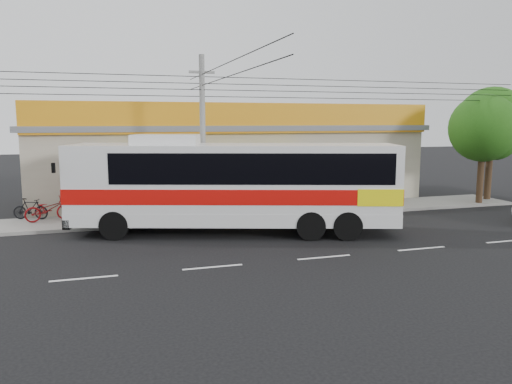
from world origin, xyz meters
TOP-DOWN VIEW (x-y plane):
  - ground at (0.00, 0.00)m, footprint 120.00×120.00m
  - sidewalk at (0.00, 6.00)m, footprint 30.00×3.20m
  - lane_markings at (0.00, -2.50)m, footprint 50.00×0.12m
  - storefront_building at (-0.01, 11.54)m, footprint 22.60×9.20m
  - coach_bus at (-1.84, 2.12)m, footprint 13.82×6.93m
  - motorbike_red at (-9.78, 6.54)m, footprint 2.24×1.34m
  - motorbike_dark at (-10.63, 7.16)m, footprint 1.74×1.03m
  - utility_pole at (-2.94, 4.20)m, footprint 34.00×14.00m
  - tree_near at (13.20, 4.84)m, footprint 3.77×3.77m
  - tree_far at (14.61, 5.77)m, footprint 4.05×4.05m

SIDE VIEW (x-z plane):
  - ground at x=0.00m, z-range 0.00..0.00m
  - lane_markings at x=0.00m, z-range -0.01..0.01m
  - sidewalk at x=0.00m, z-range 0.00..0.15m
  - motorbike_dark at x=-10.63m, z-range 0.15..1.16m
  - motorbike_red at x=-9.78m, z-range 0.15..1.26m
  - coach_bus at x=-1.84m, z-range 0.15..4.34m
  - storefront_building at x=-0.01m, z-range -0.55..5.15m
  - tree_near at x=13.20m, z-range 1.10..7.35m
  - tree_far at x=14.61m, z-range 1.19..7.91m
  - utility_pole at x=-2.94m, z-range 2.48..10.14m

